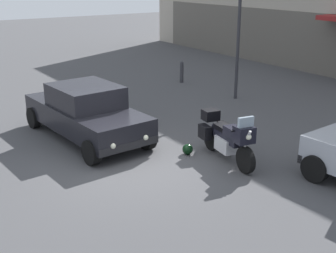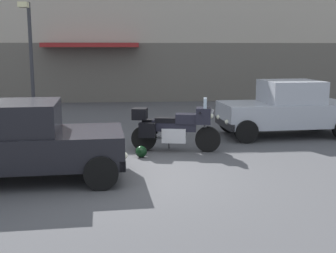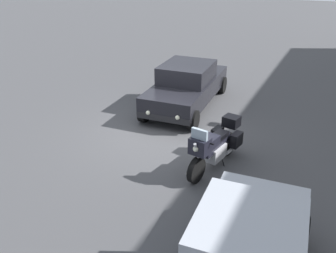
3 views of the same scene
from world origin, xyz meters
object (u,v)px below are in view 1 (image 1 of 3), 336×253
(motorcycle, at_px, (227,137))
(bollard_curbside, at_px, (182,71))
(car_sedan_far, at_px, (86,112))
(helmet, at_px, (188,149))
(streetlamp_curbside, at_px, (235,32))

(motorcycle, bearing_deg, bollard_curbside, 161.70)
(car_sedan_far, height_order, bollard_curbside, car_sedan_far)
(helmet, distance_m, bollard_curbside, 8.30)
(helmet, distance_m, car_sedan_far, 3.17)
(car_sedan_far, height_order, streetlamp_curbside, streetlamp_curbside)
(bollard_curbside, bearing_deg, car_sedan_far, -56.41)
(streetlamp_curbside, bearing_deg, car_sedan_far, -81.92)
(helmet, xyz_separation_m, bollard_curbside, (-6.84, 4.68, 0.36))
(streetlamp_curbside, distance_m, bollard_curbside, 3.88)
(motorcycle, relative_size, car_sedan_far, 0.48)
(helmet, relative_size, car_sedan_far, 0.06)
(car_sedan_far, bearing_deg, streetlamp_curbside, 93.83)
(motorcycle, bearing_deg, streetlamp_curbside, 146.71)
(motorcycle, xyz_separation_m, car_sedan_far, (-3.47, -2.26, 0.16))
(helmet, xyz_separation_m, streetlamp_curbside, (-3.52, 4.67, 2.37))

